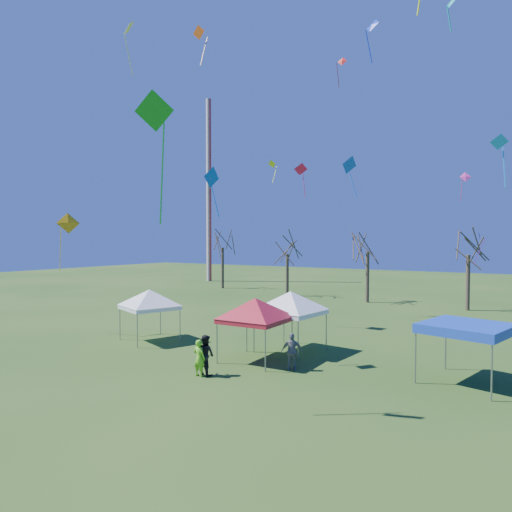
{
  "coord_description": "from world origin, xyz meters",
  "views": [
    {
      "loc": [
        10.9,
        -16.09,
        5.67
      ],
      "look_at": [
        -1.0,
        3.0,
        4.89
      ],
      "focal_mm": 32.0,
      "sensor_mm": 36.0,
      "label": 1
    }
  ],
  "objects_px": {
    "person_green": "(199,358)",
    "tree_3": "(469,235)",
    "tree_2": "(368,233)",
    "radio_mast": "(209,191)",
    "person_grey": "(292,352)",
    "tent_white_west": "(149,293)",
    "tree_0": "(223,233)",
    "tent_white_mid": "(291,295)",
    "person_dark": "(205,355)",
    "tree_1": "(287,239)",
    "tent_blue": "(467,328)",
    "tent_red": "(255,302)"
  },
  "relations": [
    {
      "from": "tree_2",
      "to": "tree_0",
      "type": "bearing_deg",
      "value": 170.76
    },
    {
      "from": "tree_2",
      "to": "tree_3",
      "type": "xyz_separation_m",
      "value": [
        8.4,
        -0.33,
        -0.21
      ]
    },
    {
      "from": "person_grey",
      "to": "person_green",
      "type": "bearing_deg",
      "value": 18.38
    },
    {
      "from": "tent_white_west",
      "to": "person_grey",
      "type": "relative_size",
      "value": 2.18
    },
    {
      "from": "tree_0",
      "to": "person_dark",
      "type": "relative_size",
      "value": 4.98
    },
    {
      "from": "tent_white_mid",
      "to": "person_dark",
      "type": "height_order",
      "value": "tent_white_mid"
    },
    {
      "from": "tent_white_mid",
      "to": "tree_3",
      "type": "bearing_deg",
      "value": 73.38
    },
    {
      "from": "person_grey",
      "to": "tent_white_mid",
      "type": "bearing_deg",
      "value": -87.82
    },
    {
      "from": "tree_2",
      "to": "person_dark",
      "type": "relative_size",
      "value": 4.83
    },
    {
      "from": "tree_0",
      "to": "person_green",
      "type": "distance_m",
      "value": 35.42
    },
    {
      "from": "tree_0",
      "to": "person_grey",
      "type": "height_order",
      "value": "tree_0"
    },
    {
      "from": "radio_mast",
      "to": "person_grey",
      "type": "height_order",
      "value": "radio_mast"
    },
    {
      "from": "tent_white_mid",
      "to": "tent_blue",
      "type": "bearing_deg",
      "value": -6.73
    },
    {
      "from": "tree_2",
      "to": "person_green",
      "type": "height_order",
      "value": "tree_2"
    },
    {
      "from": "tree_2",
      "to": "tree_3",
      "type": "relative_size",
      "value": 1.03
    },
    {
      "from": "tree_1",
      "to": "tree_3",
      "type": "xyz_separation_m",
      "value": [
        16.8,
        -0.6,
        0.29
      ]
    },
    {
      "from": "person_grey",
      "to": "person_green",
      "type": "height_order",
      "value": "person_grey"
    },
    {
      "from": "tent_white_mid",
      "to": "person_grey",
      "type": "height_order",
      "value": "tent_white_mid"
    },
    {
      "from": "tree_0",
      "to": "person_dark",
      "type": "distance_m",
      "value": 35.18
    },
    {
      "from": "tree_2",
      "to": "tent_white_west",
      "type": "relative_size",
      "value": 2.31
    },
    {
      "from": "tree_0",
      "to": "tent_red",
      "type": "height_order",
      "value": "tree_0"
    },
    {
      "from": "tree_0",
      "to": "person_green",
      "type": "height_order",
      "value": "tree_0"
    },
    {
      "from": "tent_white_mid",
      "to": "tree_2",
      "type": "bearing_deg",
      "value": 97.27
    },
    {
      "from": "tree_2",
      "to": "person_green",
      "type": "bearing_deg",
      "value": -87.04
    },
    {
      "from": "radio_mast",
      "to": "tree_0",
      "type": "relative_size",
      "value": 2.96
    },
    {
      "from": "tree_1",
      "to": "tree_2",
      "type": "relative_size",
      "value": 0.92
    },
    {
      "from": "tree_3",
      "to": "tent_white_west",
      "type": "relative_size",
      "value": 2.23
    },
    {
      "from": "tent_red",
      "to": "tent_blue",
      "type": "bearing_deg",
      "value": 10.04
    },
    {
      "from": "radio_mast",
      "to": "person_dark",
      "type": "height_order",
      "value": "radio_mast"
    },
    {
      "from": "radio_mast",
      "to": "tent_white_west",
      "type": "distance_m",
      "value": 38.84
    },
    {
      "from": "tent_red",
      "to": "person_dark",
      "type": "distance_m",
      "value": 3.59
    },
    {
      "from": "radio_mast",
      "to": "tree_3",
      "type": "bearing_deg",
      "value": -16.31
    },
    {
      "from": "tent_white_mid",
      "to": "person_green",
      "type": "relative_size",
      "value": 2.58
    },
    {
      "from": "radio_mast",
      "to": "tree_3",
      "type": "distance_m",
      "value": 36.04
    },
    {
      "from": "tree_3",
      "to": "tent_blue",
      "type": "distance_m",
      "value": 21.11
    },
    {
      "from": "person_grey",
      "to": "tent_white_west",
      "type": "bearing_deg",
      "value": -32.33
    },
    {
      "from": "tree_0",
      "to": "tent_white_mid",
      "type": "xyz_separation_m",
      "value": [
        21.03,
        -22.95,
        -3.63
      ]
    },
    {
      "from": "tree_2",
      "to": "tent_white_mid",
      "type": "bearing_deg",
      "value": -82.73
    },
    {
      "from": "tree_1",
      "to": "person_green",
      "type": "relative_size",
      "value": 4.88
    },
    {
      "from": "tent_white_mid",
      "to": "person_dark",
      "type": "relative_size",
      "value": 2.36
    },
    {
      "from": "tent_white_west",
      "to": "person_dark",
      "type": "bearing_deg",
      "value": -27.37
    },
    {
      "from": "tree_2",
      "to": "tree_3",
      "type": "bearing_deg",
      "value": -2.27
    },
    {
      "from": "tree_1",
      "to": "tent_white_mid",
      "type": "distance_m",
      "value": 23.17
    },
    {
      "from": "tree_3",
      "to": "person_green",
      "type": "distance_m",
      "value": 26.94
    },
    {
      "from": "person_green",
      "to": "tent_white_west",
      "type": "bearing_deg",
      "value": -27.07
    },
    {
      "from": "tree_2",
      "to": "tent_white_mid",
      "type": "height_order",
      "value": "tree_2"
    },
    {
      "from": "tent_white_mid",
      "to": "person_green",
      "type": "bearing_deg",
      "value": -101.7
    },
    {
      "from": "person_green",
      "to": "tree_3",
      "type": "bearing_deg",
      "value": -102.85
    },
    {
      "from": "radio_mast",
      "to": "tent_white_mid",
      "type": "relative_size",
      "value": 6.26
    },
    {
      "from": "radio_mast",
      "to": "person_green",
      "type": "xyz_separation_m",
      "value": [
        26.97,
        -35.41,
        -11.73
      ]
    }
  ]
}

